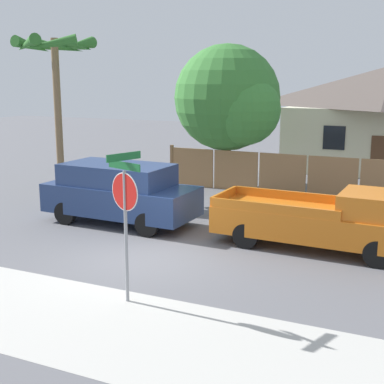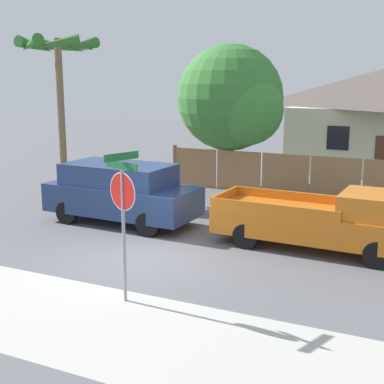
% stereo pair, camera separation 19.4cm
% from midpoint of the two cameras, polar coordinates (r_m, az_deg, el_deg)
% --- Properties ---
extents(ground_plane, '(80.00, 80.00, 0.00)m').
position_cam_midpoint_polar(ground_plane, '(13.85, -4.81, -7.08)').
color(ground_plane, slate).
extents(sidewalk_strip, '(36.00, 3.20, 0.01)m').
position_cam_midpoint_polar(sidewalk_strip, '(11.12, -14.43, -12.37)').
color(sidewalk_strip, beige).
rests_on(sidewalk_strip, ground).
extents(wooden_fence, '(15.72, 0.12, 1.72)m').
position_cam_midpoint_polar(wooden_fence, '(20.79, 17.93, 1.18)').
color(wooden_fence, '#997047').
rests_on(wooden_fence, ground).
extents(oak_tree, '(4.64, 4.41, 5.93)m').
position_cam_midpoint_polar(oak_tree, '(22.50, 4.73, 9.71)').
color(oak_tree, brown).
rests_on(oak_tree, ground).
extents(palm_tree, '(2.98, 3.20, 6.09)m').
position_cam_midpoint_polar(palm_tree, '(21.53, -13.81, 13.64)').
color(palm_tree, brown).
rests_on(palm_tree, ground).
extents(red_suv, '(4.92, 2.17, 1.90)m').
position_cam_midpoint_polar(red_suv, '(16.99, -7.23, 0.05)').
color(red_suv, navy).
rests_on(red_suv, ground).
extents(orange_pickup, '(5.57, 2.05, 1.68)m').
position_cam_midpoint_polar(orange_pickup, '(14.66, 14.56, -3.00)').
color(orange_pickup, orange).
rests_on(orange_pickup, ground).
extents(stop_sign, '(0.90, 0.81, 3.10)m').
position_cam_midpoint_polar(stop_sign, '(10.74, -6.88, -1.09)').
color(stop_sign, gray).
rests_on(stop_sign, ground).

